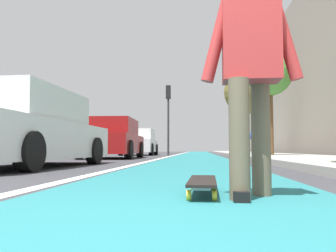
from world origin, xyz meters
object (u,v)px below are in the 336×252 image
at_px(skateboard, 202,182).
at_px(skater_person, 250,66).
at_px(parked_car_near, 24,131).
at_px(street_tree_mid, 269,74).
at_px(parked_car_mid, 112,139).
at_px(parked_car_far, 139,143).
at_px(pedestrian_distant, 256,137).
at_px(traffic_light, 168,107).
at_px(street_tree_far, 246,92).

relative_size(skateboard, skater_person, 0.52).
height_order(skateboard, parked_car_near, parked_car_near).
distance_m(skater_person, street_tree_mid, 11.51).
relative_size(skater_person, parked_car_mid, 0.38).
distance_m(skateboard, skater_person, 0.92).
bearing_deg(parked_car_far, pedestrian_distant, -124.19).
distance_m(parked_car_far, pedestrian_distant, 7.28).
bearing_deg(skater_person, traffic_light, 7.09).
distance_m(street_tree_far, pedestrian_distant, 5.27).
height_order(parked_car_far, pedestrian_distant, pedestrian_distant).
xyz_separation_m(parked_car_near, parked_car_mid, (6.45, -0.07, 0.02)).
height_order(street_tree_far, pedestrian_distant, street_tree_far).
xyz_separation_m(parked_car_near, traffic_light, (13.87, -1.53, 2.18)).
bearing_deg(traffic_light, street_tree_far, -91.16).
xyz_separation_m(parked_car_mid, pedestrian_distant, (2.85, -5.84, 0.16)).
bearing_deg(parked_car_far, street_tree_far, -86.51).
xyz_separation_m(parked_car_far, street_tree_far, (0.38, -6.22, 2.94)).
xyz_separation_m(skateboard, street_tree_far, (17.44, -2.72, 3.56)).
height_order(parked_car_mid, street_tree_mid, street_tree_mid).
xyz_separation_m(skateboard, parked_car_mid, (10.11, 3.32, 0.62)).
bearing_deg(street_tree_mid, skater_person, 167.86).
distance_m(parked_car_mid, street_tree_mid, 6.59).
distance_m(skater_person, pedestrian_distant, 13.30).
bearing_deg(parked_car_far, skateboard, -168.39).
bearing_deg(street_tree_mid, skateboard, 165.97).
relative_size(skateboard, pedestrian_distant, 0.55).
xyz_separation_m(skater_person, parked_car_far, (17.21, 3.85, -0.21)).
xyz_separation_m(skateboard, parked_car_near, (3.66, 3.38, 0.61)).
relative_size(parked_car_mid, traffic_light, 1.03).
bearing_deg(pedestrian_distant, skateboard, 169.00).
xyz_separation_m(parked_car_mid, parked_car_far, (6.95, 0.19, 0.00)).
relative_size(parked_car_far, traffic_light, 1.11).
relative_size(parked_car_mid, parked_car_far, 0.93).
bearing_deg(skater_person, skateboard, 66.68).
xyz_separation_m(parked_car_far, street_tree_mid, (-6.19, -6.22, 2.55)).
bearing_deg(street_tree_mid, parked_car_mid, 97.14).
xyz_separation_m(street_tree_far, pedestrian_distant, (-4.47, 0.20, -2.78)).
xyz_separation_m(skateboard, pedestrian_distant, (12.97, -2.52, 0.78)).
height_order(parked_car_near, pedestrian_distant, pedestrian_distant).
bearing_deg(parked_car_mid, parked_car_near, 179.41).
relative_size(parked_car_near, pedestrian_distant, 3.00).
height_order(skateboard, traffic_light, traffic_light).
bearing_deg(pedestrian_distant, skater_person, 170.59).
bearing_deg(street_tree_mid, parked_car_near, 139.76).
bearing_deg(parked_car_near, parked_car_mid, -0.59).
xyz_separation_m(parked_car_mid, street_tree_far, (7.32, -6.03, 2.94)).
bearing_deg(parked_car_far, parked_car_near, -179.48).
distance_m(skateboard, parked_car_far, 17.43).
bearing_deg(parked_car_near, skateboard, -137.29).
height_order(parked_car_mid, pedestrian_distant, pedestrian_distant).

